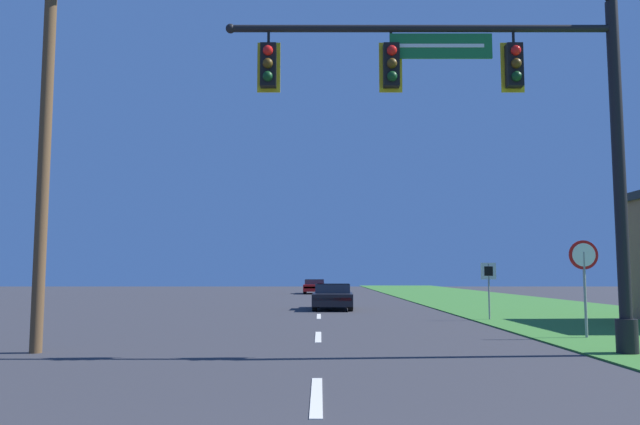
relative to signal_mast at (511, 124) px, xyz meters
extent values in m
cube|color=#38752D|center=(6.39, 19.71, -4.85)|extent=(10.00, 110.00, 0.04)
cube|color=silver|center=(-4.11, -4.29, -4.86)|extent=(0.16, 2.80, 0.01)
cube|color=silver|center=(-4.11, 3.71, -4.86)|extent=(0.16, 2.80, 0.01)
cube|color=silver|center=(-4.11, 11.71, -4.86)|extent=(0.16, 2.80, 0.01)
cube|color=silver|center=(-4.11, 19.71, -4.86)|extent=(0.16, 2.80, 0.01)
cube|color=silver|center=(-4.11, 27.71, -4.86)|extent=(0.16, 2.80, 0.01)
cylinder|color=black|center=(2.29, 0.01, -4.48)|extent=(0.44, 0.44, 0.70)
cylinder|color=black|center=(2.29, 0.01, -1.06)|extent=(0.26, 0.26, 7.54)
cylinder|color=black|center=(-1.86, 0.01, 2.11)|extent=(8.30, 0.16, 0.16)
sphere|color=black|center=(-6.01, 0.01, 2.11)|extent=(0.21, 0.21, 0.21)
cube|color=#196B33|center=(-1.45, 0.01, 1.71)|extent=(2.21, 0.06, 0.55)
cube|color=white|center=(-1.45, -0.03, 1.71)|extent=(1.86, 0.01, 0.08)
cylinder|color=black|center=(-5.18, 0.01, 1.93)|extent=(0.06, 0.06, 0.35)
cube|color=yellow|center=(-5.18, 0.14, 1.28)|extent=(0.50, 0.03, 1.11)
cube|color=black|center=(-5.18, 0.01, 1.28)|extent=(0.34, 0.24, 0.95)
sphere|color=red|center=(-5.18, -0.13, 1.57)|extent=(0.22, 0.22, 0.22)
sphere|color=#51380F|center=(-5.18, -0.13, 1.28)|extent=(0.22, 0.22, 0.22)
sphere|color=#0F3D19|center=(-5.18, -0.13, 1.00)|extent=(0.22, 0.22, 0.22)
cylinder|color=black|center=(-2.53, 0.01, 1.93)|extent=(0.06, 0.06, 0.35)
cube|color=yellow|center=(-2.53, 0.14, 1.28)|extent=(0.50, 0.03, 1.11)
cube|color=black|center=(-2.53, 0.01, 1.28)|extent=(0.34, 0.24, 0.95)
sphere|color=red|center=(-2.53, -0.13, 1.57)|extent=(0.22, 0.22, 0.22)
sphere|color=#51380F|center=(-2.53, -0.13, 1.28)|extent=(0.22, 0.22, 0.22)
sphere|color=#0F3D19|center=(-2.53, -0.13, 1.00)|extent=(0.22, 0.22, 0.22)
cylinder|color=black|center=(0.13, 0.01, 1.93)|extent=(0.06, 0.06, 0.35)
cube|color=yellow|center=(0.13, 0.14, 1.28)|extent=(0.50, 0.03, 1.11)
cube|color=black|center=(0.13, 0.01, 1.28)|extent=(0.34, 0.24, 0.95)
sphere|color=red|center=(0.13, -0.13, 1.57)|extent=(0.22, 0.22, 0.22)
sphere|color=#51380F|center=(0.13, -0.13, 1.28)|extent=(0.22, 0.22, 0.22)
sphere|color=#0F3D19|center=(0.13, -0.13, 1.00)|extent=(0.22, 0.22, 0.22)
cylinder|color=black|center=(-2.62, 18.10, -4.55)|extent=(0.22, 0.64, 0.64)
cylinder|color=black|center=(-4.22, 18.15, -4.55)|extent=(0.22, 0.64, 0.64)
cylinder|color=black|center=(-2.70, 15.09, -4.55)|extent=(0.22, 0.64, 0.64)
cylinder|color=black|center=(-4.30, 15.13, -4.55)|extent=(0.22, 0.64, 0.64)
cube|color=black|center=(-3.46, 16.62, -4.37)|extent=(1.95, 4.47, 0.55)
cube|color=#283342|center=(-3.46, 16.73, -3.89)|extent=(1.65, 1.90, 0.42)
cube|color=black|center=(-3.46, 16.73, -3.71)|extent=(1.62, 1.86, 0.06)
cube|color=#B71414|center=(-3.52, 14.44, -4.31)|extent=(1.68, 0.11, 0.14)
cylinder|color=black|center=(-3.74, 41.49, -4.55)|extent=(0.22, 0.64, 0.64)
cylinder|color=black|center=(-5.34, 41.49, -4.55)|extent=(0.22, 0.64, 0.64)
cylinder|color=black|center=(-3.74, 38.51, -4.55)|extent=(0.22, 0.64, 0.64)
cylinder|color=black|center=(-5.34, 38.51, -4.55)|extent=(0.22, 0.64, 0.64)
cube|color=#AD1414|center=(-4.54, 40.00, -4.37)|extent=(1.82, 4.37, 0.55)
cube|color=#283342|center=(-4.54, 40.11, -3.89)|extent=(1.60, 1.84, 0.42)
cube|color=#AD1414|center=(-4.54, 40.11, -3.71)|extent=(1.57, 1.80, 0.06)
cube|color=#B71414|center=(-4.54, 37.84, -4.31)|extent=(1.67, 0.06, 0.14)
cylinder|color=gray|center=(2.81, 3.22, -3.73)|extent=(0.07, 0.07, 2.20)
cylinder|color=red|center=(2.81, 3.22, -2.71)|extent=(0.76, 0.04, 0.76)
cylinder|color=white|center=(2.81, 3.20, -2.71)|extent=(0.61, 0.01, 0.61)
cylinder|color=gray|center=(2.04, 9.61, -3.83)|extent=(0.06, 0.06, 2.00)
cube|color=white|center=(2.04, 9.61, -3.10)|extent=(0.55, 0.04, 0.60)
cube|color=black|center=(2.04, 9.59, -3.10)|extent=(0.31, 0.01, 0.34)
cylinder|color=brown|center=(-10.11, 0.38, -0.19)|extent=(0.26, 0.26, 9.37)
camera|label=1|loc=(-4.07, -13.06, -3.20)|focal=35.00mm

